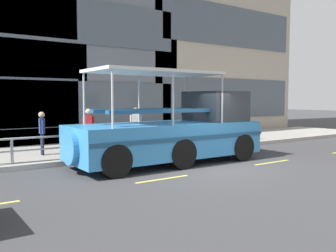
{
  "coord_description": "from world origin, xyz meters",
  "views": [
    {
      "loc": [
        -8.12,
        -9.09,
        2.3
      ],
      "look_at": [
        -0.49,
        1.91,
        1.3
      ],
      "focal_mm": 38.7,
      "sensor_mm": 36.0,
      "label": 1
    }
  ],
  "objects_px": {
    "parking_sign": "(225,108)",
    "pedestrian_mid_right": "(89,125)",
    "pedestrian_near_stern": "(42,129)",
    "pedestrian_near_bow": "(192,124)",
    "duck_tour_boat": "(179,132)",
    "pedestrian_mid_left": "(136,124)"
  },
  "relations": [
    {
      "from": "parking_sign",
      "to": "pedestrian_mid_right",
      "type": "distance_m",
      "value": 6.79
    },
    {
      "from": "pedestrian_near_stern",
      "to": "pedestrian_mid_right",
      "type": "bearing_deg",
      "value": 4.45
    },
    {
      "from": "pedestrian_near_stern",
      "to": "pedestrian_near_bow",
      "type": "bearing_deg",
      "value": -3.3
    },
    {
      "from": "parking_sign",
      "to": "pedestrian_near_bow",
      "type": "bearing_deg",
      "value": 162.51
    },
    {
      "from": "parking_sign",
      "to": "pedestrian_mid_right",
      "type": "height_order",
      "value": "parking_sign"
    },
    {
      "from": "pedestrian_near_bow",
      "to": "pedestrian_mid_right",
      "type": "relative_size",
      "value": 0.89
    },
    {
      "from": "duck_tour_boat",
      "to": "pedestrian_mid_left",
      "type": "bearing_deg",
      "value": 90.76
    },
    {
      "from": "pedestrian_near_stern",
      "to": "parking_sign",
      "type": "bearing_deg",
      "value": -6.15
    },
    {
      "from": "pedestrian_near_bow",
      "to": "pedestrian_near_stern",
      "type": "distance_m",
      "value": 6.94
    },
    {
      "from": "parking_sign",
      "to": "pedestrian_mid_left",
      "type": "height_order",
      "value": "parking_sign"
    },
    {
      "from": "parking_sign",
      "to": "pedestrian_near_bow",
      "type": "relative_size",
      "value": 1.63
    },
    {
      "from": "duck_tour_boat",
      "to": "pedestrian_mid_right",
      "type": "height_order",
      "value": "duck_tour_boat"
    },
    {
      "from": "pedestrian_near_bow",
      "to": "pedestrian_near_stern",
      "type": "bearing_deg",
      "value": 176.7
    },
    {
      "from": "pedestrian_near_bow",
      "to": "parking_sign",
      "type": "bearing_deg",
      "value": -17.49
    },
    {
      "from": "pedestrian_mid_right",
      "to": "pedestrian_near_stern",
      "type": "relative_size",
      "value": 1.05
    },
    {
      "from": "parking_sign",
      "to": "pedestrian_mid_left",
      "type": "distance_m",
      "value": 4.76
    },
    {
      "from": "duck_tour_boat",
      "to": "pedestrian_mid_left",
      "type": "height_order",
      "value": "duck_tour_boat"
    },
    {
      "from": "parking_sign",
      "to": "pedestrian_near_bow",
      "type": "distance_m",
      "value": 1.91
    },
    {
      "from": "pedestrian_near_stern",
      "to": "duck_tour_boat",
      "type": "bearing_deg",
      "value": -40.16
    },
    {
      "from": "duck_tour_boat",
      "to": "pedestrian_mid_left",
      "type": "xyz_separation_m",
      "value": [
        -0.04,
        3.1,
        0.14
      ]
    },
    {
      "from": "parking_sign",
      "to": "pedestrian_mid_right",
      "type": "bearing_deg",
      "value": 170.84
    },
    {
      "from": "pedestrian_mid_right",
      "to": "pedestrian_near_bow",
      "type": "bearing_deg",
      "value": -6.27
    }
  ]
}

